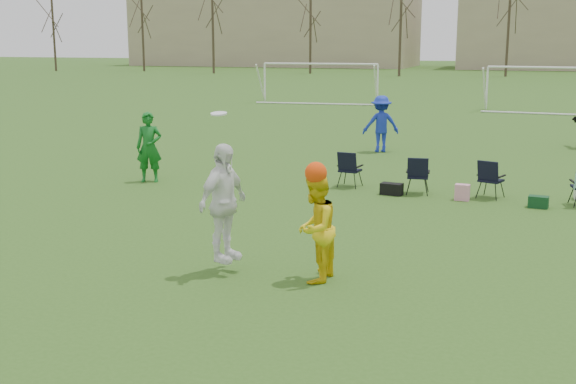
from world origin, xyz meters
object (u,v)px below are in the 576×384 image
at_px(goal_mid, 556,76).
at_px(fielder_green_near, 149,147).
at_px(goal_left, 320,71).
at_px(fielder_blue, 381,124).
at_px(center_contest, 267,214).

bearing_deg(goal_mid, fielder_green_near, -110.13).
bearing_deg(goal_left, fielder_blue, -73.09).
bearing_deg(goal_left, fielder_green_near, -89.01).
height_order(fielder_green_near, center_contest, center_contest).
distance_m(fielder_blue, goal_mid, 18.55).
xyz_separation_m(center_contest, goal_left, (-8.79, 33.66, 0.84)).
xyz_separation_m(center_contest, goal_mid, (5.21, 31.66, 0.84)).
distance_m(fielder_green_near, fielder_blue, 8.99).
height_order(fielder_green_near, fielder_blue, fielder_blue).
height_order(fielder_blue, goal_left, goal_left).
xyz_separation_m(fielder_green_near, goal_left, (-2.83, 26.94, 0.95)).
bearing_deg(fielder_green_near, fielder_blue, 37.39).
distance_m(fielder_green_near, goal_mid, 27.34).
bearing_deg(center_contest, fielder_green_near, 131.57).
height_order(fielder_green_near, goal_left, goal_left).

